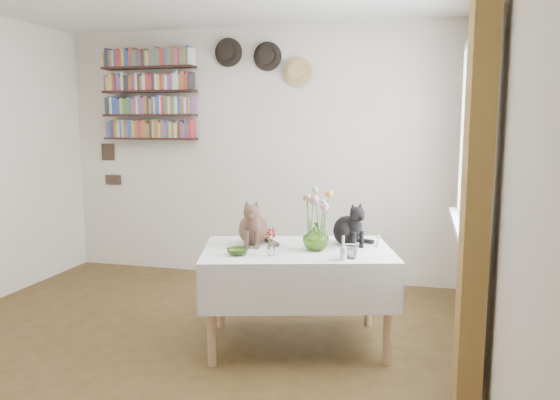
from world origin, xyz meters
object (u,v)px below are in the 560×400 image
(dining_table, at_px, (297,272))
(flower_vase, at_px, (316,237))
(tabby_cat, at_px, (253,221))
(black_cat, at_px, (347,223))
(bookshelf_unit, at_px, (149,95))

(dining_table, distance_m, flower_vase, 0.30)
(dining_table, bearing_deg, tabby_cat, 170.56)
(tabby_cat, xyz_separation_m, flower_vase, (0.47, -0.07, -0.08))
(black_cat, bearing_deg, dining_table, 169.17)
(dining_table, height_order, tabby_cat, tabby_cat)
(bookshelf_unit, bearing_deg, black_cat, -30.87)
(tabby_cat, relative_size, flower_vase, 1.79)
(black_cat, bearing_deg, bookshelf_unit, 104.67)
(tabby_cat, distance_m, flower_vase, 0.48)
(flower_vase, height_order, bookshelf_unit, bookshelf_unit)
(tabby_cat, xyz_separation_m, black_cat, (0.65, 0.15, -0.01))
(dining_table, bearing_deg, flower_vase, -6.34)
(black_cat, height_order, bookshelf_unit, bookshelf_unit)
(tabby_cat, relative_size, black_cat, 1.06)
(dining_table, xyz_separation_m, tabby_cat, (-0.34, 0.06, 0.34))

